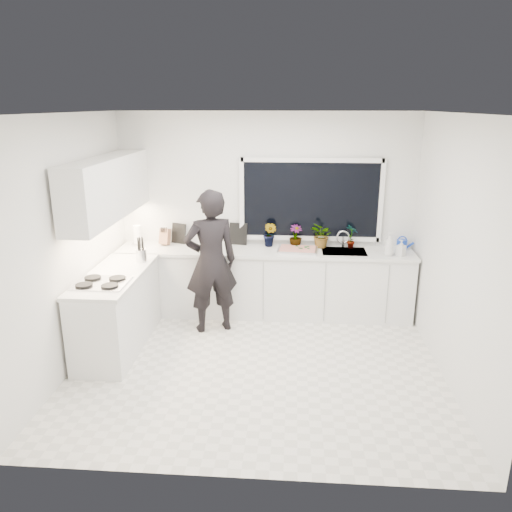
{
  "coord_description": "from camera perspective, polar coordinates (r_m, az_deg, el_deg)",
  "views": [
    {
      "loc": [
        0.36,
        -4.93,
        2.79
      ],
      "look_at": [
        -0.04,
        0.4,
        1.15
      ],
      "focal_mm": 35.0,
      "sensor_mm": 36.0,
      "label": 1
    }
  ],
  "objects": [
    {
      "name": "window",
      "position": [
        6.77,
        6.27,
        6.4
      ],
      "size": [
        1.8,
        0.02,
        1.0
      ],
      "primitive_type": "cube",
      "color": "black",
      "rests_on": "wall_back"
    },
    {
      "name": "wall_back",
      "position": [
        6.85,
        1.17,
        4.91
      ],
      "size": [
        4.0,
        0.02,
        2.7
      ],
      "primitive_type": "cube",
      "color": "white",
      "rests_on": "ground"
    },
    {
      "name": "picture_frame_small",
      "position": [
        6.88,
        -2.04,
        2.56
      ],
      "size": [
        0.25,
        0.06,
        0.3
      ],
      "primitive_type": "cube",
      "rotation": [
        0.0,
        0.0,
        -0.17
      ],
      "color": "black",
      "rests_on": "countertop_back"
    },
    {
      "name": "utensil_crock",
      "position": [
        6.28,
        -12.97,
        0.04
      ],
      "size": [
        0.16,
        0.16,
        0.16
      ],
      "primitive_type": "cylinder",
      "rotation": [
        0.0,
        0.0,
        -0.24
      ],
      "color": "silver",
      "rests_on": "countertop_left"
    },
    {
      "name": "pizza",
      "position": [
        6.61,
        4.79,
        0.85
      ],
      "size": [
        0.5,
        0.38,
        0.01
      ],
      "primitive_type": "cube",
      "rotation": [
        0.0,
        0.0,
        -0.09
      ],
      "color": "red",
      "rests_on": "pizza_tray"
    },
    {
      "name": "picture_frame_large",
      "position": [
        7.02,
        -8.82,
        2.58
      ],
      "size": [
        0.21,
        0.1,
        0.28
      ],
      "primitive_type": "cube",
      "rotation": [
        0.0,
        0.0,
        -0.38
      ],
      "color": "black",
      "rests_on": "countertop_back"
    },
    {
      "name": "watering_can",
      "position": [
        6.94,
        16.33,
        1.27
      ],
      "size": [
        0.18,
        0.18,
        0.13
      ],
      "primitive_type": "cylinder",
      "rotation": [
        0.0,
        0.0,
        -0.3
      ],
      "color": "#1339B5",
      "rests_on": "countertop_back"
    },
    {
      "name": "soap_bottles",
      "position": [
        6.59,
        15.4,
        1.17
      ],
      "size": [
        0.29,
        0.13,
        0.3
      ],
      "color": "#D8BF66",
      "rests_on": "countertop_back"
    },
    {
      "name": "countertop_left",
      "position": [
        5.96,
        -15.88,
        -2.09
      ],
      "size": [
        0.62,
        1.6,
        0.04
      ],
      "primitive_type": "cube",
      "color": "silver",
      "rests_on": "base_cabinets_left"
    },
    {
      "name": "pizza_tray",
      "position": [
        6.62,
        4.78,
        0.71
      ],
      "size": [
        0.54,
        0.42,
        0.03
      ],
      "primitive_type": "cube",
      "rotation": [
        0.0,
        0.0,
        -0.09
      ],
      "color": "silver",
      "rests_on": "countertop_back"
    },
    {
      "name": "stovetop",
      "position": [
        5.65,
        -17.28,
        -2.9
      ],
      "size": [
        0.56,
        0.48,
        0.03
      ],
      "primitive_type": "cube",
      "color": "black",
      "rests_on": "countertop_left"
    },
    {
      "name": "ceiling",
      "position": [
        4.95,
        0.1,
        16.13
      ],
      "size": [
        4.0,
        3.5,
        0.02
      ],
      "primitive_type": "cube",
      "color": "white",
      "rests_on": "wall_back"
    },
    {
      "name": "knife_block",
      "position": [
        6.98,
        -10.36,
        2.15
      ],
      "size": [
        0.15,
        0.13,
        0.22
      ],
      "primitive_type": "cube",
      "rotation": [
        0.0,
        0.0,
        -0.24
      ],
      "color": "#9E7A49",
      "rests_on": "countertop_back"
    },
    {
      "name": "base_cabinets_back",
      "position": [
        6.81,
        0.98,
        -3.15
      ],
      "size": [
        3.92,
        0.58,
        0.88
      ],
      "primitive_type": "cube",
      "color": "white",
      "rests_on": "floor"
    },
    {
      "name": "paper_towel_roll",
      "position": [
        7.04,
        -13.4,
        2.26
      ],
      "size": [
        0.11,
        0.11,
        0.26
      ],
      "primitive_type": "cylinder",
      "rotation": [
        0.0,
        0.0,
        0.02
      ],
      "color": "white",
      "rests_on": "countertop_back"
    },
    {
      "name": "wall_right",
      "position": [
        5.39,
        21.91,
        0.32
      ],
      "size": [
        0.02,
        3.5,
        2.7
      ],
      "primitive_type": "cube",
      "color": "white",
      "rests_on": "ground"
    },
    {
      "name": "person",
      "position": [
        6.21,
        -5.17,
        -0.66
      ],
      "size": [
        0.78,
        0.65,
        1.82
      ],
      "primitive_type": "imported",
      "rotation": [
        0.0,
        0.0,
        3.52
      ],
      "color": "black",
      "rests_on": "floor"
    },
    {
      "name": "floor",
      "position": [
        5.68,
        0.08,
        -12.47
      ],
      "size": [
        4.0,
        3.5,
        0.02
      ],
      "primitive_type": "cube",
      "color": "beige",
      "rests_on": "ground"
    },
    {
      "name": "countertop_back",
      "position": [
        6.65,
        1.0,
        0.55
      ],
      "size": [
        3.94,
        0.62,
        0.04
      ],
      "primitive_type": "cube",
      "color": "silver",
      "rests_on": "base_cabinets_back"
    },
    {
      "name": "sink",
      "position": [
        6.7,
        10.0,
        0.13
      ],
      "size": [
        0.58,
        0.42,
        0.14
      ],
      "primitive_type": "cube",
      "color": "silver",
      "rests_on": "countertop_back"
    },
    {
      "name": "base_cabinets_left",
      "position": [
        6.13,
        -15.54,
        -6.17
      ],
      "size": [
        0.58,
        1.6,
        0.88
      ],
      "primitive_type": "cube",
      "color": "white",
      "rests_on": "floor"
    },
    {
      "name": "wall_left",
      "position": [
        5.66,
        -20.67,
        1.19
      ],
      "size": [
        0.02,
        3.5,
        2.7
      ],
      "primitive_type": "cube",
      "color": "white",
      "rests_on": "ground"
    },
    {
      "name": "herb_plants",
      "position": [
        6.76,
        6.37,
        2.35
      ],
      "size": [
        1.31,
        0.4,
        0.34
      ],
      "color": "#26662D",
      "rests_on": "countertop_back"
    },
    {
      "name": "upper_cabinets",
      "position": [
        6.1,
        -16.57,
        7.49
      ],
      "size": [
        0.34,
        2.1,
        0.7
      ],
      "primitive_type": "cube",
      "color": "white",
      "rests_on": "wall_left"
    },
    {
      "name": "faucet",
      "position": [
        6.85,
        9.92,
        1.89
      ],
      "size": [
        0.03,
        0.03,
        0.22
      ],
      "primitive_type": "cylinder",
      "color": "silver",
      "rests_on": "countertop_back"
    }
  ]
}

